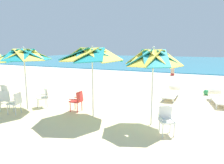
{
  "coord_description": "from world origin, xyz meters",
  "views": [
    {
      "loc": [
        1.16,
        -9.44,
        2.72
      ],
      "look_at": [
        -2.97,
        -0.29,
        1.0
      ],
      "focal_mm": 33.22,
      "sensor_mm": 36.0,
      "label": 1
    }
  ],
  "objects_px": {
    "beach_umbrella_2": "(24,55)",
    "beach_umbrella_0": "(153,59)",
    "plastic_chair_0": "(166,119)",
    "plastic_chair_4": "(43,96)",
    "plastic_chair_3": "(15,102)",
    "beach_umbrella_1": "(92,55)",
    "sun_lounger_1": "(171,93)",
    "plastic_chair_6": "(2,93)",
    "plastic_chair_1": "(77,100)",
    "sun_lounger_0": "(219,98)",
    "beachgoer_seated": "(173,72)",
    "beach_ball": "(206,92)",
    "plastic_chair_2": "(4,99)"
  },
  "relations": [
    {
      "from": "plastic_chair_0",
      "to": "beach_umbrella_2",
      "type": "distance_m",
      "value": 6.29
    },
    {
      "from": "plastic_chair_6",
      "to": "beachgoer_seated",
      "type": "height_order",
      "value": "beachgoer_seated"
    },
    {
      "from": "sun_lounger_1",
      "to": "sun_lounger_0",
      "type": "bearing_deg",
      "value": -3.76
    },
    {
      "from": "plastic_chair_1",
      "to": "sun_lounger_0",
      "type": "distance_m",
      "value": 6.69
    },
    {
      "from": "beach_umbrella_2",
      "to": "beach_umbrella_0",
      "type": "bearing_deg",
      "value": 4.67
    },
    {
      "from": "beach_umbrella_2",
      "to": "plastic_chair_4",
      "type": "bearing_deg",
      "value": 51.32
    },
    {
      "from": "beach_umbrella_2",
      "to": "plastic_chair_3",
      "type": "height_order",
      "value": "beach_umbrella_2"
    },
    {
      "from": "plastic_chair_1",
      "to": "beachgoer_seated",
      "type": "distance_m",
      "value": 13.32
    },
    {
      "from": "plastic_chair_4",
      "to": "beach_ball",
      "type": "xyz_separation_m",
      "value": [
        6.73,
        5.66,
        -0.34
      ]
    },
    {
      "from": "plastic_chair_0",
      "to": "sun_lounger_1",
      "type": "xyz_separation_m",
      "value": [
        -0.54,
        4.7,
        -0.22
      ]
    },
    {
      "from": "beach_umbrella_1",
      "to": "plastic_chair_4",
      "type": "xyz_separation_m",
      "value": [
        -2.67,
        0.19,
        -1.91
      ]
    },
    {
      "from": "plastic_chair_6",
      "to": "beachgoer_seated",
      "type": "distance_m",
      "value": 14.85
    },
    {
      "from": "plastic_chair_1",
      "to": "beachgoer_seated",
      "type": "height_order",
      "value": "beachgoer_seated"
    },
    {
      "from": "plastic_chair_4",
      "to": "sun_lounger_0",
      "type": "relative_size",
      "value": 0.39
    },
    {
      "from": "plastic_chair_1",
      "to": "beach_ball",
      "type": "relative_size",
      "value": 2.77
    },
    {
      "from": "sun_lounger_0",
      "to": "beach_umbrella_2",
      "type": "bearing_deg",
      "value": -150.21
    },
    {
      "from": "plastic_chair_4",
      "to": "beach_umbrella_2",
      "type": "bearing_deg",
      "value": -128.68
    },
    {
      "from": "beach_umbrella_0",
      "to": "beach_ball",
      "type": "height_order",
      "value": "beach_umbrella_0"
    },
    {
      "from": "beach_umbrella_1",
      "to": "plastic_chair_6",
      "type": "bearing_deg",
      "value": -179.08
    },
    {
      "from": "plastic_chair_0",
      "to": "plastic_chair_2",
      "type": "relative_size",
      "value": 1.0
    },
    {
      "from": "plastic_chair_2",
      "to": "plastic_chair_4",
      "type": "distance_m",
      "value": 1.61
    },
    {
      "from": "plastic_chair_6",
      "to": "sun_lounger_1",
      "type": "bearing_deg",
      "value": 30.23
    },
    {
      "from": "beach_umbrella_0",
      "to": "beach_umbrella_1",
      "type": "xyz_separation_m",
      "value": [
        -2.29,
        -0.09,
        0.09
      ]
    },
    {
      "from": "plastic_chair_0",
      "to": "sun_lounger_0",
      "type": "bearing_deg",
      "value": 69.57
    },
    {
      "from": "beach_umbrella_1",
      "to": "beachgoer_seated",
      "type": "bearing_deg",
      "value": 85.3
    },
    {
      "from": "beach_umbrella_0",
      "to": "plastic_chair_4",
      "type": "distance_m",
      "value": 5.29
    },
    {
      "from": "sun_lounger_0",
      "to": "beach_umbrella_1",
      "type": "bearing_deg",
      "value": -138.59
    },
    {
      "from": "plastic_chair_1",
      "to": "beachgoer_seated",
      "type": "relative_size",
      "value": 0.94
    },
    {
      "from": "plastic_chair_3",
      "to": "beachgoer_seated",
      "type": "xyz_separation_m",
      "value": [
        4.16,
        14.47,
        -0.2
      ]
    },
    {
      "from": "plastic_chair_3",
      "to": "beach_umbrella_2",
      "type": "bearing_deg",
      "value": 94.78
    },
    {
      "from": "plastic_chair_2",
      "to": "beach_ball",
      "type": "height_order",
      "value": "plastic_chair_2"
    },
    {
      "from": "plastic_chair_0",
      "to": "plastic_chair_3",
      "type": "distance_m",
      "value": 5.97
    },
    {
      "from": "beach_ball",
      "to": "plastic_chair_2",
      "type": "bearing_deg",
      "value": -139.88
    },
    {
      "from": "plastic_chair_6",
      "to": "beach_umbrella_2",
      "type": "bearing_deg",
      "value": -8.24
    },
    {
      "from": "beach_umbrella_2",
      "to": "plastic_chair_3",
      "type": "distance_m",
      "value": 1.98
    },
    {
      "from": "plastic_chair_0",
      "to": "plastic_chair_4",
      "type": "bearing_deg",
      "value": 172.96
    },
    {
      "from": "beach_umbrella_2",
      "to": "plastic_chair_2",
      "type": "height_order",
      "value": "beach_umbrella_2"
    },
    {
      "from": "plastic_chair_2",
      "to": "plastic_chair_3",
      "type": "height_order",
      "value": "same"
    },
    {
      "from": "beach_umbrella_0",
      "to": "beach_umbrella_1",
      "type": "distance_m",
      "value": 2.3
    },
    {
      "from": "beach_umbrella_0",
      "to": "plastic_chair_3",
      "type": "distance_m",
      "value": 5.75
    },
    {
      "from": "sun_lounger_1",
      "to": "beachgoer_seated",
      "type": "xyz_separation_m",
      "value": [
        -1.26,
        9.26,
        0.01
      ]
    },
    {
      "from": "plastic_chair_6",
      "to": "plastic_chair_4",
      "type": "bearing_deg",
      "value": 6.64
    },
    {
      "from": "sun_lounger_1",
      "to": "beach_ball",
      "type": "xyz_separation_m",
      "value": [
        1.69,
        1.65,
        -0.13
      ]
    },
    {
      "from": "beach_umbrella_2",
      "to": "plastic_chair_2",
      "type": "bearing_deg",
      "value": -147.99
    },
    {
      "from": "beach_umbrella_0",
      "to": "plastic_chair_4",
      "type": "relative_size",
      "value": 3.16
    },
    {
      "from": "beach_umbrella_1",
      "to": "sun_lounger_1",
      "type": "distance_m",
      "value": 5.27
    },
    {
      "from": "plastic_chair_1",
      "to": "sun_lounger_1",
      "type": "xyz_separation_m",
      "value": [
        3.3,
        3.9,
        -0.22
      ]
    },
    {
      "from": "plastic_chair_1",
      "to": "sun_lounger_0",
      "type": "relative_size",
      "value": 0.39
    },
    {
      "from": "beach_umbrella_2",
      "to": "plastic_chair_6",
      "type": "bearing_deg",
      "value": 171.76
    },
    {
      "from": "beach_umbrella_1",
      "to": "sun_lounger_1",
      "type": "xyz_separation_m",
      "value": [
        2.37,
        4.2,
        -2.13
      ]
    }
  ]
}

